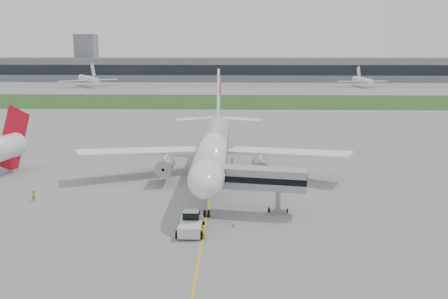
{
  "coord_description": "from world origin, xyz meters",
  "views": [
    {
      "loc": [
        4.27,
        -79.88,
        23.51
      ],
      "look_at": [
        1.89,
        2.0,
        5.76
      ],
      "focal_mm": 40.0,
      "sensor_mm": 36.0,
      "label": 1
    }
  ],
  "objects_px": {
    "ground_crew_near": "(204,232)",
    "neighbor_aircraft": "(1,148)",
    "pushback_tug": "(191,224)",
    "jet_bridge": "(251,179)",
    "airliner": "(214,146)"
  },
  "relations": [
    {
      "from": "jet_bridge",
      "to": "pushback_tug",
      "type": "bearing_deg",
      "value": -124.46
    },
    {
      "from": "pushback_tug",
      "to": "ground_crew_near",
      "type": "relative_size",
      "value": 2.75
    },
    {
      "from": "airliner",
      "to": "pushback_tug",
      "type": "xyz_separation_m",
      "value": [
        -1.63,
        -25.78,
        -4.5
      ]
    },
    {
      "from": "pushback_tug",
      "to": "jet_bridge",
      "type": "distance_m",
      "value": 11.64
    },
    {
      "from": "ground_crew_near",
      "to": "neighbor_aircraft",
      "type": "distance_m",
      "value": 47.74
    },
    {
      "from": "airliner",
      "to": "pushback_tug",
      "type": "relative_size",
      "value": 10.91
    },
    {
      "from": "airliner",
      "to": "ground_crew_near",
      "type": "xyz_separation_m",
      "value": [
        0.13,
        -27.87,
        -4.76
      ]
    },
    {
      "from": "pushback_tug",
      "to": "neighbor_aircraft",
      "type": "height_order",
      "value": "neighbor_aircraft"
    },
    {
      "from": "ground_crew_near",
      "to": "pushback_tug",
      "type": "bearing_deg",
      "value": -83.44
    },
    {
      "from": "neighbor_aircraft",
      "to": "pushback_tug",
      "type": "bearing_deg",
      "value": -21.96
    },
    {
      "from": "pushback_tug",
      "to": "jet_bridge",
      "type": "bearing_deg",
      "value": 45.16
    },
    {
      "from": "airliner",
      "to": "ground_crew_near",
      "type": "bearing_deg",
      "value": -89.73
    },
    {
      "from": "jet_bridge",
      "to": "ground_crew_near",
      "type": "xyz_separation_m",
      "value": [
        -5.99,
        -9.93,
        -4.01
      ]
    },
    {
      "from": "ground_crew_near",
      "to": "neighbor_aircraft",
      "type": "xyz_separation_m",
      "value": [
        -37.98,
        28.62,
        4.16
      ]
    },
    {
      "from": "pushback_tug",
      "to": "jet_bridge",
      "type": "xyz_separation_m",
      "value": [
        7.74,
        7.84,
        3.75
      ]
    }
  ]
}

